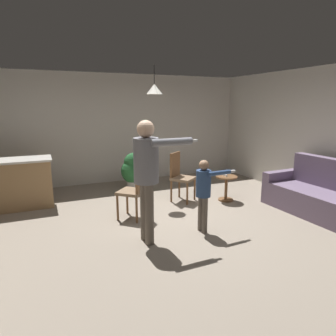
# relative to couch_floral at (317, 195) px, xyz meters

# --- Properties ---
(ground) EXTENTS (7.68, 7.68, 0.00)m
(ground) POSITION_rel_couch_floral_xyz_m (-2.57, 0.55, -0.33)
(ground) COLOR gray
(wall_back) EXTENTS (6.40, 0.10, 2.70)m
(wall_back) POSITION_rel_couch_floral_xyz_m (-2.57, 3.75, 1.02)
(wall_back) COLOR beige
(wall_back) RESTS_ON ground
(wall_right) EXTENTS (0.10, 6.40, 2.70)m
(wall_right) POSITION_rel_couch_floral_xyz_m (0.63, 0.55, 1.02)
(wall_right) COLOR beige
(wall_right) RESTS_ON ground
(couch_floral) EXTENTS (0.91, 1.83, 1.00)m
(couch_floral) POSITION_rel_couch_floral_xyz_m (0.00, 0.00, 0.00)
(couch_floral) COLOR slate
(couch_floral) RESTS_ON ground
(kitchen_counter) EXTENTS (1.26, 0.66, 0.95)m
(kitchen_counter) POSITION_rel_couch_floral_xyz_m (-5.02, 2.47, 0.15)
(kitchen_counter) COLOR #99754C
(kitchen_counter) RESTS_ON ground
(side_table_by_couch) EXTENTS (0.44, 0.44, 0.52)m
(side_table_by_couch) POSITION_rel_couch_floral_xyz_m (-1.11, 1.26, -0.00)
(side_table_by_couch) COLOR brown
(side_table_by_couch) RESTS_ON ground
(person_adult) EXTENTS (0.87, 0.51, 1.76)m
(person_adult) POSITION_rel_couch_floral_xyz_m (-3.23, 0.12, 0.76)
(person_adult) COLOR #60564C
(person_adult) RESTS_ON ground
(person_child) EXTENTS (0.60, 0.33, 1.14)m
(person_child) POSITION_rel_couch_floral_xyz_m (-2.32, 0.09, 0.38)
(person_child) COLOR #60564C
(person_child) RESTS_ON ground
(dining_chair_by_counter) EXTENTS (0.59, 0.59, 1.00)m
(dining_chair_by_counter) POSITION_rel_couch_floral_xyz_m (-1.99, 1.64, 0.21)
(dining_chair_by_counter) COLOR brown
(dining_chair_by_counter) RESTS_ON ground
(dining_chair_near_wall) EXTENTS (0.59, 0.59, 1.00)m
(dining_chair_near_wall) POSITION_rel_couch_floral_xyz_m (-3.13, 1.03, 0.21)
(dining_chair_near_wall) COLOR brown
(dining_chair_near_wall) RESTS_ON ground
(potted_plant_corner) EXTENTS (0.58, 0.58, 0.89)m
(potted_plant_corner) POSITION_rel_couch_floral_xyz_m (-2.66, 2.69, 0.16)
(potted_plant_corner) COLOR #B7B2AD
(potted_plant_corner) RESTS_ON ground
(spare_remote_on_table) EXTENTS (0.04, 0.13, 0.04)m
(spare_remote_on_table) POSITION_rel_couch_floral_xyz_m (-1.15, 1.27, 0.21)
(spare_remote_on_table) COLOR white
(spare_remote_on_table) RESTS_ON side_table_by_couch
(ceiling_light_pendant) EXTENTS (0.32, 0.32, 0.55)m
(ceiling_light_pendant) POSITION_rel_couch_floral_xyz_m (-2.43, 1.90, 1.92)
(ceiling_light_pendant) COLOR silver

